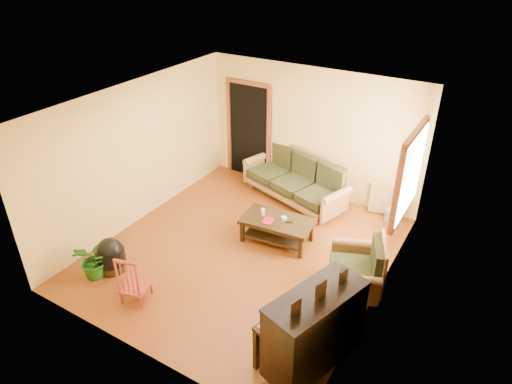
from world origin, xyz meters
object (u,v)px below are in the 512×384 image
Objects in this scene: armchair at (355,265)px; piano at (314,331)px; coffee_table at (277,230)px; red_chair at (134,277)px; potted_plant at (95,260)px; sofa at (294,179)px; footstool at (111,259)px; ceramic_crock at (390,216)px.

piano reaches higher than armchair.
armchair reaches higher than coffee_table.
red_chair reaches higher than coffee_table.
armchair reaches higher than potted_plant.
sofa is at bearing 113.27° from armchair.
red_chair is (0.80, -0.29, 0.18)m from footstool.
footstool is at bearing -163.46° from piano.
sofa is 3.50× the size of potted_plant.
piano is at bearing 3.21° from potted_plant.
piano is at bearing -9.13° from red_chair.
coffee_table reaches higher than ceramic_crock.
sofa is at bearing 105.91° from coffee_table.
piano reaches higher than sofa.
footstool is 0.71× the size of potted_plant.
coffee_table is 1.90× the size of potted_plant.
potted_plant reaches higher than footstool.
sofa is at bearing -174.25° from ceramic_crock.
potted_plant is (-3.55, -1.79, -0.14)m from armchair.
potted_plant is (-0.88, 0.04, -0.08)m from red_chair.
piano is 2.85× the size of footstool.
potted_plant is at bearing -159.56° from piano.
coffee_table is 3.03m from potted_plant.
footstool reaches higher than ceramic_crock.
red_chair is 2.97× the size of ceramic_crock.
red_chair is at bearing -82.67° from sofa.
piano is at bearing -110.09° from armchair.
sofa reaches higher than red_chair.
ceramic_crock is at bearing 69.41° from armchair.
piano is 3.76m from ceramic_crock.
piano is 2.02× the size of potted_plant.
red_chair is at bearing -2.73° from potted_plant.
coffee_table is 1.33× the size of armchair.
sofa reaches higher than footstool.
footstool is (-1.88, -2.06, -0.01)m from coffee_table.
coffee_table is 0.94× the size of piano.
potted_plant is at bearing -108.35° from footstool.
piano reaches higher than coffee_table.
footstool is at bearing -95.46° from sofa.
coffee_table is at bearing 49.54° from potted_plant.
sofa is at bearing 137.48° from piano.
ceramic_crock is (1.93, 0.19, -0.35)m from sofa.
armchair is at bearing 26.74° from potted_plant.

